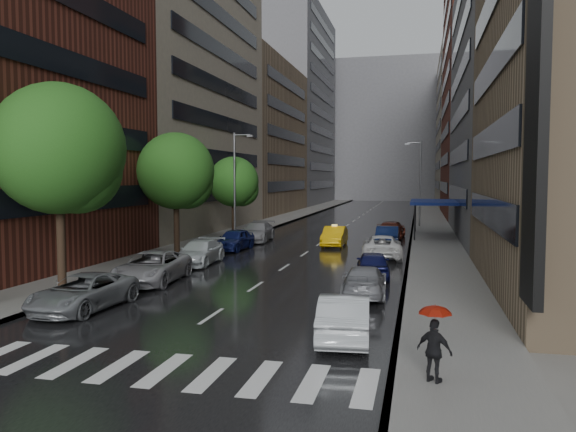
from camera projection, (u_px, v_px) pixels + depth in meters
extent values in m
plane|color=gray|center=(166.00, 347.00, 17.75)|extent=(220.00, 220.00, 0.00)
cube|color=black|center=(352.00, 222.00, 66.31)|extent=(14.00, 140.00, 0.01)
cube|color=gray|center=(278.00, 220.00, 68.35)|extent=(4.00, 140.00, 0.15)
cube|color=gray|center=(430.00, 223.00, 64.25)|extent=(4.00, 140.00, 0.15)
cube|color=silver|center=(33.00, 359.00, 16.56)|extent=(0.55, 2.80, 0.01)
cube|color=silver|center=(75.00, 362.00, 16.24)|extent=(0.55, 2.80, 0.01)
cube|color=silver|center=(119.00, 366.00, 15.92)|extent=(0.55, 2.80, 0.01)
cube|color=silver|center=(164.00, 370.00, 15.60)|extent=(0.55, 2.80, 0.01)
cube|color=silver|center=(211.00, 374.00, 15.28)|extent=(0.55, 2.80, 0.01)
cube|color=silver|center=(261.00, 378.00, 14.96)|extent=(0.55, 2.80, 0.01)
cube|color=silver|center=(312.00, 382.00, 14.64)|extent=(0.55, 2.80, 0.01)
cube|color=silver|center=(366.00, 387.00, 14.32)|extent=(0.55, 2.80, 0.01)
cube|color=maroon|center=(12.00, 43.00, 31.91)|extent=(8.00, 20.00, 26.00)
cube|color=gray|center=(184.00, 58.00, 54.94)|extent=(8.00, 28.00, 34.00)
cube|color=#937A5B|center=(262.00, 139.00, 82.55)|extent=(8.00, 28.00, 22.00)
cube|color=slate|center=(303.00, 108.00, 111.13)|extent=(8.00, 32.00, 38.00)
cube|color=slate|center=(507.00, 100.00, 48.45)|extent=(8.00, 28.00, 24.00)
cube|color=maroon|center=(477.00, 83.00, 75.23)|extent=(8.00, 28.00, 36.00)
cube|color=gray|center=(460.00, 131.00, 104.64)|extent=(8.00, 32.00, 28.00)
cube|color=black|center=(536.00, 139.00, 16.71)|extent=(0.30, 2.20, 10.00)
cube|color=slate|center=(387.00, 131.00, 131.23)|extent=(40.00, 14.00, 32.00)
cylinder|color=#382619|center=(61.00, 235.00, 26.28)|extent=(0.40, 0.40, 5.34)
sphere|color=#1E5116|center=(58.00, 149.00, 26.00)|extent=(6.10, 6.10, 6.10)
cylinder|color=#382619|center=(177.00, 221.00, 38.79)|extent=(0.40, 0.40, 4.62)
sphere|color=#1E5116|center=(176.00, 171.00, 38.55)|extent=(5.28, 5.28, 5.28)
cylinder|color=#382619|center=(234.00, 214.00, 50.74)|extent=(0.40, 0.40, 3.95)
sphere|color=#1E5116|center=(234.00, 182.00, 50.53)|extent=(4.52, 4.52, 4.52)
imported|color=#EBAF0C|center=(334.00, 236.00, 43.54)|extent=(1.68, 4.65, 1.52)
imported|color=slate|center=(83.00, 292.00, 22.60)|extent=(2.66, 5.31, 1.44)
imported|color=#949499|center=(152.00, 267.00, 28.40)|extent=(3.09, 5.90, 1.59)
imported|color=silver|center=(199.00, 252.00, 34.53)|extent=(2.24, 5.15, 1.48)
imported|color=#10184F|center=(234.00, 240.00, 41.05)|extent=(2.11, 4.70, 1.57)
imported|color=gray|center=(257.00, 232.00, 46.77)|extent=(2.52, 5.61, 1.60)
imported|color=#B5BBBF|center=(345.00, 316.00, 18.55)|extent=(2.03, 4.77, 1.53)
imported|color=gray|center=(365.00, 281.00, 25.25)|extent=(2.15, 4.81, 1.37)
imported|color=#0D1040|center=(373.00, 264.00, 29.81)|extent=(2.13, 4.43, 1.46)
imported|color=white|center=(382.00, 247.00, 37.06)|extent=(2.92, 5.67, 1.53)
imported|color=#0D183E|center=(388.00, 236.00, 43.54)|extent=(1.73, 4.81, 1.58)
imported|color=#511B10|center=(391.00, 230.00, 49.04)|extent=(2.44, 5.34, 1.52)
imported|color=black|center=(434.00, 351.00, 14.22)|extent=(1.03, 0.80, 1.63)
imported|color=#B0200D|center=(435.00, 318.00, 14.16)|extent=(0.82, 0.82, 0.72)
cylinder|color=gray|center=(235.00, 185.00, 48.34)|extent=(0.18, 0.18, 9.00)
cube|color=gray|center=(250.00, 136.00, 47.72)|extent=(0.50, 0.22, 0.16)
cylinder|color=gray|center=(420.00, 184.00, 59.35)|extent=(0.18, 0.18, 9.00)
cube|color=gray|center=(407.00, 144.00, 59.37)|extent=(0.50, 0.22, 0.16)
cube|color=navy|center=(434.00, 202.00, 49.47)|extent=(4.00, 8.00, 0.25)
cylinder|color=black|center=(415.00, 222.00, 46.25)|extent=(0.12, 0.12, 3.00)
cylinder|color=black|center=(415.00, 216.00, 53.63)|extent=(0.12, 0.12, 3.00)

